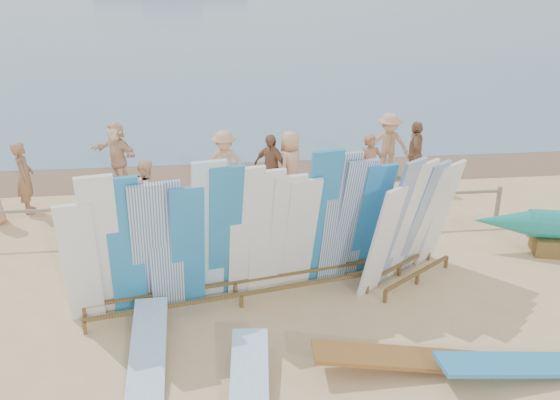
{
  "coord_description": "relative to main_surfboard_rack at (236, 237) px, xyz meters",
  "views": [
    {
      "loc": [
        -0.6,
        -9.32,
        5.95
      ],
      "look_at": [
        0.68,
        2.17,
        1.16
      ],
      "focal_mm": 38.0,
      "sensor_mm": 36.0,
      "label": 1
    }
  ],
  "objects": [
    {
      "name": "beachgoer_2",
      "position": [
        -1.93,
        3.67,
        -0.51
      ],
      "size": [
        0.47,
        0.82,
        1.6
      ],
      "primitive_type": "imported",
      "rotation": [
        0.0,
        0.0,
        1.71
      ],
      "color": "beige",
      "rests_on": "ground"
    },
    {
      "name": "beachgoer_4",
      "position": [
        1.08,
        4.89,
        -0.43
      ],
      "size": [
        1.06,
        1.02,
        1.76
      ],
      "primitive_type": "imported",
      "rotation": [
        0.0,
        0.0,
        5.55
      ],
      "color": "#8C6042",
      "rests_on": "ground"
    },
    {
      "name": "side_surfboard_rack",
      "position": [
        3.36,
        0.38,
        -0.1
      ],
      "size": [
        2.26,
        1.86,
        2.71
      ],
      "rotation": [
        0.0,
        0.0,
        0.62
      ],
      "color": "brown",
      "rests_on": "ground"
    },
    {
      "name": "flat_board_c",
      "position": [
        2.37,
        -2.25,
        -1.31
      ],
      "size": [
        2.71,
        0.68,
        0.43
      ],
      "primitive_type": "cube",
      "rotation": [
        0.14,
        0.0,
        1.53
      ],
      "color": "#8F5C27",
      "rests_on": "ground"
    },
    {
      "name": "main_surfboard_rack",
      "position": [
        0.0,
        0.0,
        0.0
      ],
      "size": [
        5.89,
        1.9,
        2.92
      ],
      "rotation": [
        0.0,
        0.0,
        0.2
      ],
      "color": "brown",
      "rests_on": "ground"
    },
    {
      "name": "beachgoer_6",
      "position": [
        1.59,
        4.77,
        -0.38
      ],
      "size": [
        0.89,
        0.99,
        1.86
      ],
      "primitive_type": "imported",
      "rotation": [
        0.0,
        0.0,
        4.07
      ],
      "color": "tan",
      "rests_on": "ground"
    },
    {
      "name": "beachgoer_1",
      "position": [
        -4.99,
        4.72,
        -0.4
      ],
      "size": [
        0.5,
        0.72,
        1.81
      ],
      "primitive_type": "imported",
      "rotation": [
        0.0,
        0.0,
        1.79
      ],
      "color": "#8C6042",
      "rests_on": "ground"
    },
    {
      "name": "beach_chair_left",
      "position": [
        0.14,
        3.9,
        -1.06
      ],
      "size": [
        0.64,
        0.66,
        0.84
      ],
      "rotation": [
        0.0,
        0.0,
        -0.22
      ],
      "color": "red",
      "rests_on": "ground"
    },
    {
      "name": "wet_sand_strip",
      "position": [
        0.32,
        7.03,
        -1.31
      ],
      "size": [
        40.0,
        2.6,
        0.01
      ],
      "primitive_type": "cube",
      "color": "brown",
      "rests_on": "ground"
    },
    {
      "name": "beachgoer_7",
      "position": [
        3.61,
        4.54,
        -0.42
      ],
      "size": [
        0.68,
        0.43,
        1.77
      ],
      "primitive_type": "imported",
      "rotation": [
        0.0,
        0.0,
        0.12
      ],
      "color": "#8C6042",
      "rests_on": "ground"
    },
    {
      "name": "flat_board_d",
      "position": [
        4.18,
        -2.62,
        -1.31
      ],
      "size": [
        2.71,
        0.7,
        0.42
      ],
      "primitive_type": "cube",
      "rotation": [
        0.13,
        0.0,
        1.63
      ],
      "color": "#257DBD",
      "rests_on": "ground"
    },
    {
      "name": "vendor_table",
      "position": [
        2.98,
        1.19,
        -0.93
      ],
      "size": [
        1.0,
        0.83,
        1.15
      ],
      "rotation": [
        0.0,
        0.0,
        0.29
      ],
      "color": "brown",
      "rests_on": "ground"
    },
    {
      "name": "stroller",
      "position": [
        2.94,
        4.0,
        -0.9
      ],
      "size": [
        0.71,
        0.86,
        1.01
      ],
      "rotation": [
        0.0,
        0.0,
        -0.32
      ],
      "color": "red",
      "rests_on": "ground"
    },
    {
      "name": "beachgoer_9",
      "position": [
        4.59,
        6.25,
        -0.38
      ],
      "size": [
        1.3,
        0.84,
        1.86
      ],
      "primitive_type": "imported",
      "rotation": [
        0.0,
        0.0,
        5.98
      ],
      "color": "tan",
      "rests_on": "ground"
    },
    {
      "name": "flat_board_a",
      "position": [
        -1.49,
        -1.64,
        -1.31
      ],
      "size": [
        0.65,
        2.71,
        0.35
      ],
      "primitive_type": "cube",
      "rotation": [
        0.1,
        0.0,
        0.04
      ],
      "color": "#93C9EC",
      "rests_on": "ground"
    },
    {
      "name": "beach_chair_right",
      "position": [
        1.56,
        3.97,
        -1.07
      ],
      "size": [
        0.53,
        0.55,
        0.83
      ],
      "rotation": [
        0.0,
        0.0,
        0.01
      ],
      "color": "red",
      "rests_on": "ground"
    },
    {
      "name": "beachgoer_10",
      "position": [
        5.06,
        5.3,
        -0.38
      ],
      "size": [
        0.82,
        1.19,
        1.86
      ],
      "primitive_type": "imported",
      "rotation": [
        0.0,
        0.0,
        4.36
      ],
      "color": "#8C6042",
      "rests_on": "ground"
    },
    {
      "name": "fence",
      "position": [
        0.32,
        2.83,
        -0.68
      ],
      "size": [
        12.08,
        0.08,
        0.9
      ],
      "color": "gray",
      "rests_on": "ground"
    },
    {
      "name": "beachgoer_3",
      "position": [
        -0.09,
        5.29,
        -0.42
      ],
      "size": [
        1.2,
        0.61,
        1.78
      ],
      "primitive_type": "imported",
      "rotation": [
        0.0,
        0.0,
        6.16
      ],
      "color": "tan",
      "rests_on": "ground"
    },
    {
      "name": "beachgoer_11",
      "position": [
        -3.04,
        6.64,
        -0.44
      ],
      "size": [
        1.59,
        1.39,
        1.73
      ],
      "primitive_type": "imported",
      "rotation": [
        0.0,
        0.0,
        5.63
      ],
      "color": "beige",
      "rests_on": "ground"
    },
    {
      "name": "ground",
      "position": [
        0.32,
        -0.17,
        -1.31
      ],
      "size": [
        160.0,
        160.0,
        0.0
      ],
      "primitive_type": "plane",
      "color": "#D8B07C",
      "rests_on": "ground"
    }
  ]
}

